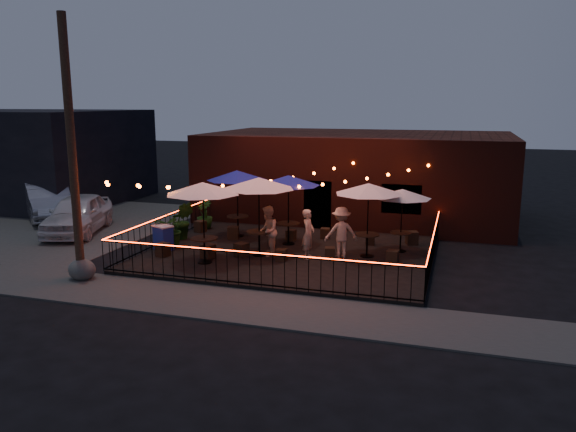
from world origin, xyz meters
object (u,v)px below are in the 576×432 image
cafe_table_0 (203,189)px  cafe_table_2 (259,184)px  cooler (163,237)px  boulder (82,270)px  cafe_table_1 (237,176)px  cafe_table_3 (288,181)px  cafe_table_5 (402,195)px  utility_pole (72,152)px  cafe_table_4 (369,190)px

cafe_table_0 → cafe_table_2: 2.03m
cooler → boulder: 3.64m
cafe_table_0 → cafe_table_2: cafe_table_2 is taller
boulder → cafe_table_2: bearing=41.2°
cafe_table_1 → boulder: 7.22m
cafe_table_2 → cafe_table_3: cafe_table_2 is taller
cooler → cafe_table_5: bearing=40.3°
utility_pole → cafe_table_2: bearing=40.9°
cafe_table_3 → boulder: bearing=-131.1°
utility_pole → cafe_table_1: bearing=67.0°
cafe_table_4 → cafe_table_5: cafe_table_4 is taller
cafe_table_2 → cafe_table_0: bearing=-134.9°
cafe_table_1 → cafe_table_4: 5.66m
cafe_table_0 → cafe_table_2: bearing=45.1°
cafe_table_1 → cafe_table_2: size_ratio=1.15×
cooler → boulder: cooler is taller
cafe_table_1 → cafe_table_3: bearing=-15.4°
cafe_table_0 → cafe_table_5: size_ratio=1.09×
utility_pole → cafe_table_5: 11.05m
cafe_table_2 → cafe_table_3: bearing=74.0°
utility_pole → cafe_table_0: size_ratio=2.93×
cafe_table_3 → cafe_table_4: cafe_table_3 is taller
cafe_table_3 → cooler: cafe_table_3 is taller
cafe_table_2 → boulder: 6.36m
utility_pole → cafe_table_5: size_ratio=3.19×
boulder → cafe_table_3: bearing=48.9°
cafe_table_0 → cafe_table_5: 7.03m
cafe_table_3 → boulder: 7.88m
cafe_table_2 → cooler: (-3.60, -0.37, -2.06)m
cafe_table_0 → cafe_table_1: size_ratio=0.86×
utility_pole → cafe_table_0: utility_pole is taller
cafe_table_0 → cafe_table_5: bearing=29.1°
cafe_table_0 → cafe_table_2: size_ratio=0.99×
utility_pole → cooler: size_ratio=8.77×
cafe_table_0 → boulder: 4.52m
cafe_table_5 → cafe_table_1: bearing=175.9°
cafe_table_2 → cafe_table_4: (3.66, 0.94, -0.16)m
utility_pole → cafe_table_3: size_ratio=2.59×
utility_pole → cafe_table_2: utility_pole is taller
cafe_table_4 → cafe_table_3: bearing=164.8°
cafe_table_4 → cooler: (-7.25, -1.31, -1.90)m
cafe_table_0 → cafe_table_5: (6.14, 3.41, -0.41)m
cafe_table_0 → cafe_table_4: 5.62m
cafe_table_3 → cafe_table_0: bearing=-121.1°
cafe_table_0 → cooler: bearing=153.7°
cafe_table_0 → boulder: size_ratio=3.09×
cafe_table_1 → cafe_table_5: cafe_table_1 is taller
cafe_table_0 → cafe_table_3: size_ratio=0.88×
boulder → cooler: bearing=76.4°
cafe_table_3 → boulder: size_ratio=3.49×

